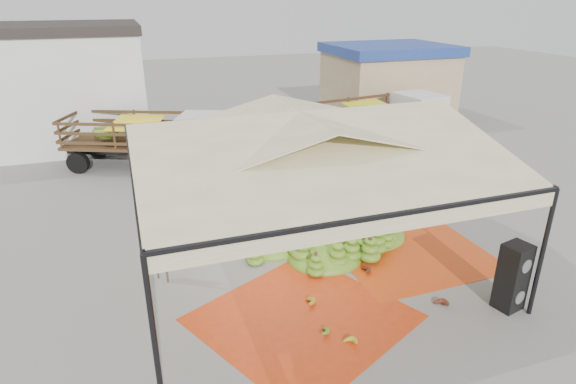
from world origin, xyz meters
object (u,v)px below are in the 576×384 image
object	(u,v)px
truck_left	(151,135)
truck_right	(382,117)
speaker_stack	(513,277)
vendor	(248,166)
banana_heap	(325,223)

from	to	relation	value
truck_left	truck_right	distance (m)	10.19
speaker_stack	vendor	world-z (taller)	speaker_stack
vendor	truck_right	distance (m)	7.58
truck_right	truck_left	bearing A→B (deg)	167.57
banana_heap	vendor	bearing A→B (deg)	101.23
truck_left	truck_right	bearing A→B (deg)	19.86
banana_heap	speaker_stack	xyz separation A→B (m)	(2.67, -4.32, 0.24)
banana_heap	truck_right	size ratio (longest dim) A/B	0.76
banana_heap	truck_right	distance (m)	9.80
speaker_stack	banana_heap	bearing A→B (deg)	108.51
vendor	truck_right	world-z (taller)	truck_right
speaker_stack	truck_left	xyz separation A→B (m)	(-6.77, 12.55, 0.54)
banana_heap	truck_left	distance (m)	9.22
vendor	truck_left	xyz separation A→B (m)	(-3.12, 3.30, 0.56)
banana_heap	truck_right	xyz separation A→B (m)	(6.07, 7.64, 0.84)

